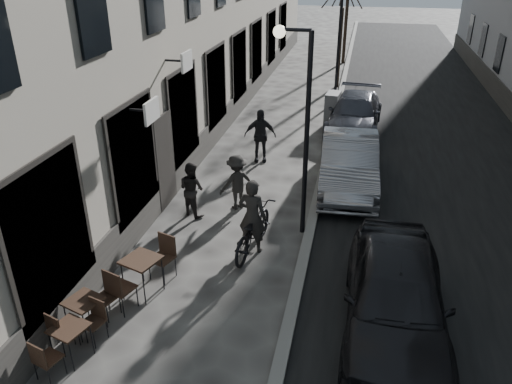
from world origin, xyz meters
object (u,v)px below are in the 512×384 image
at_px(streetlamp_far, 336,33).
at_px(pedestrian_mid, 237,182).
at_px(bistro_set_b, 85,312).
at_px(bistro_set_c, 142,272).
at_px(pedestrian_near, 192,189).
at_px(pedestrian_far, 260,136).
at_px(car_near, 396,296).
at_px(utility_cabinet, 332,110).
at_px(bistro_set_a, 71,339).
at_px(car_far, 355,114).
at_px(bicycle, 252,229).
at_px(car_mid, 349,163).
at_px(streetlamp_near, 300,113).

height_order(streetlamp_far, pedestrian_mid, streetlamp_far).
xyz_separation_m(bistro_set_b, bistro_set_c, (0.58, 1.33, 0.07)).
relative_size(pedestrian_near, pedestrian_far, 0.84).
relative_size(pedestrian_mid, car_near, 0.34).
bearing_deg(utility_cabinet, bistro_set_c, -97.84).
xyz_separation_m(streetlamp_far, bistro_set_a, (-3.26, -17.22, -2.74)).
distance_m(streetlamp_far, bistro_set_c, 15.68).
bearing_deg(bistro_set_b, car_far, 89.07).
bearing_deg(pedestrian_far, car_near, -73.38).
relative_size(bistro_set_b, car_near, 0.32).
bearing_deg(bistro_set_b, utility_cabinet, 93.14).
bearing_deg(pedestrian_near, bicycle, 171.54).
bearing_deg(car_far, bistro_set_c, -105.19).
bearing_deg(car_mid, car_far, 87.44).
bearing_deg(pedestrian_far, car_far, 39.99).
relative_size(streetlamp_far, utility_cabinet, 3.68).
height_order(pedestrian_near, pedestrian_mid, pedestrian_mid).
relative_size(utility_cabinet, pedestrian_near, 0.90).
xyz_separation_m(streetlamp_far, pedestrian_far, (-1.85, -7.59, -2.25)).
bearing_deg(streetlamp_near, pedestrian_mid, 152.20).
bearing_deg(bicycle, car_far, -94.38).
bearing_deg(car_far, bistro_set_a, -104.31).
bearing_deg(streetlamp_far, pedestrian_far, -103.67).
bearing_deg(streetlamp_near, bistro_set_b, -126.69).
distance_m(bistro_set_c, car_near, 5.10).
distance_m(streetlamp_near, bicycle, 2.96).
distance_m(pedestrian_near, car_near, 6.30).
distance_m(bistro_set_a, bistro_set_b, 0.70).
relative_size(bistro_set_c, utility_cabinet, 1.27).
height_order(streetlamp_near, streetlamp_far, same).
relative_size(streetlamp_near, bistro_set_a, 3.52).
height_order(bistro_set_a, bistro_set_b, bistro_set_b).
bearing_deg(bistro_set_c, bicycle, 66.72).
height_order(bicycle, car_mid, car_mid).
distance_m(utility_cabinet, pedestrian_far, 4.69).
height_order(bistro_set_c, car_mid, car_mid).
bearing_deg(pedestrian_mid, car_mid, 173.89).
distance_m(bistro_set_c, car_mid, 7.34).
distance_m(bistro_set_b, bicycle, 4.22).
bearing_deg(car_far, car_mid, -86.07).
bearing_deg(bicycle, bistro_set_a, 68.33).
relative_size(utility_cabinet, car_mid, 0.29).
height_order(streetlamp_near, pedestrian_mid, streetlamp_near).
bearing_deg(pedestrian_far, bistro_set_b, -111.43).
distance_m(bistro_set_c, pedestrian_near, 3.51).
bearing_deg(bistro_set_a, utility_cabinet, 92.23).
distance_m(bistro_set_b, pedestrian_far, 9.08).
bearing_deg(bistro_set_c, bistro_set_b, -94.90).
bearing_deg(car_far, streetlamp_far, 111.23).
distance_m(streetlamp_far, car_near, 15.63).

